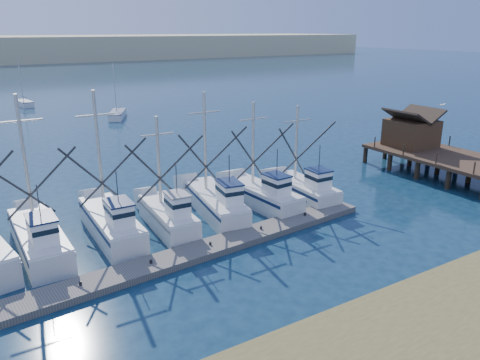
% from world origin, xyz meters
% --- Properties ---
extents(ground, '(500.00, 500.00, 0.00)m').
position_xyz_m(ground, '(0.00, 0.00, 0.00)').
color(ground, '#0C2136').
rests_on(ground, ground).
extents(floating_dock, '(30.62, 4.71, 0.41)m').
position_xyz_m(floating_dock, '(-7.30, 5.24, 0.20)').
color(floating_dock, '#615C56').
rests_on(floating_dock, ground).
extents(timber_pier, '(7.00, 20.00, 8.00)m').
position_xyz_m(timber_pier, '(21.50, 8.46, 2.57)').
color(timber_pier, black).
rests_on(timber_pier, ground).
extents(trawler_fleet, '(29.93, 9.07, 9.53)m').
position_xyz_m(trawler_fleet, '(-7.90, 10.27, 0.98)').
color(trawler_fleet, silver).
rests_on(trawler_fleet, ground).
extents(sailboat_near, '(4.53, 6.87, 8.10)m').
position_xyz_m(sailboat_near, '(4.71, 52.95, 0.49)').
color(sailboat_near, silver).
rests_on(sailboat_near, ground).
extents(sailboat_far, '(2.62, 5.59, 8.10)m').
position_xyz_m(sailboat_far, '(-5.89, 72.54, 0.50)').
color(sailboat_far, silver).
rests_on(sailboat_far, ground).
extents(flying_gull, '(1.05, 0.19, 0.19)m').
position_xyz_m(flying_gull, '(18.99, 7.32, 6.88)').
color(flying_gull, white).
rests_on(flying_gull, ground).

